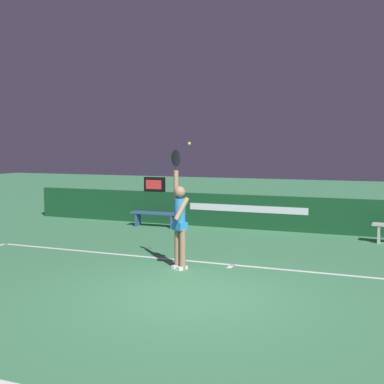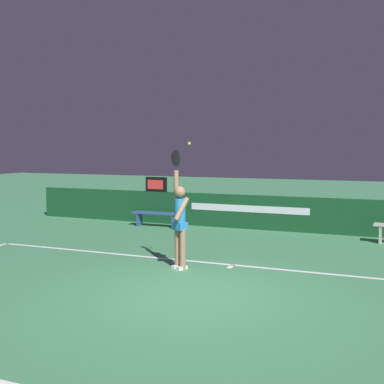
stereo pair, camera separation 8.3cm
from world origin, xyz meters
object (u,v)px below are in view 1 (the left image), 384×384
object	(u,v)px
speed_display	(155,184)
tennis_player	(180,220)
tennis_ball	(189,144)
courtside_bench_near	(155,216)

from	to	relation	value
speed_display	tennis_player	xyz separation A→B (m)	(3.13, -5.29, -0.25)
tennis_player	tennis_ball	xyz separation A→B (m)	(0.25, -0.11, 1.54)
tennis_player	tennis_ball	size ratio (longest dim) A/B	37.78
tennis_player	courtside_bench_near	xyz separation A→B (m)	(-2.75, 4.55, -0.66)
courtside_bench_near	tennis_ball	bearing A→B (deg)	-57.14
speed_display	courtside_bench_near	bearing A→B (deg)	-63.33
tennis_player	courtside_bench_near	world-z (taller)	tennis_player
tennis_player	tennis_ball	world-z (taller)	tennis_ball
tennis_player	courtside_bench_near	size ratio (longest dim) A/B	1.54
speed_display	tennis_player	bearing A→B (deg)	-59.41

